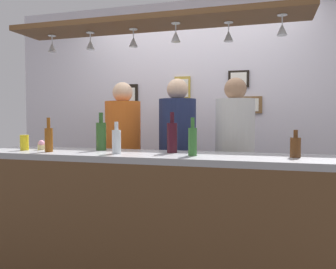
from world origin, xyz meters
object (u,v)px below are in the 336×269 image
at_px(picture_frame_lower_pair, 248,105).
at_px(bottle_wine_dark_red, 172,137).
at_px(bottle_beer_amber_tall, 49,139).
at_px(drink_can, 24,143).
at_px(cupcake, 41,145).
at_px(bottle_champagne_green, 101,135).
at_px(bottle_beer_brown_stubby, 295,147).
at_px(person_middle_navy_shirt, 177,151).
at_px(picture_frame_caricature, 127,99).
at_px(bottle_beer_green_import, 193,141).
at_px(person_right_white_patterned_shirt, 235,153).
at_px(bottle_soda_clear, 116,141).
at_px(picture_frame_upper_small, 239,79).
at_px(person_left_orange_shirt, 123,150).
at_px(picture_frame_crest, 182,88).

bearing_deg(picture_frame_lower_pair, bottle_wine_dark_red, -109.56).
distance_m(bottle_beer_amber_tall, drink_can, 0.27).
xyz_separation_m(drink_can, cupcake, (0.11, 0.07, -0.03)).
distance_m(bottle_champagne_green, bottle_beer_brown_stubby, 1.46).
relative_size(person_middle_navy_shirt, picture_frame_caricature, 4.87).
xyz_separation_m(bottle_beer_green_import, picture_frame_lower_pair, (0.28, 1.47, 0.29)).
bearing_deg(person_right_white_patterned_shirt, bottle_wine_dark_red, -123.38).
distance_m(bottle_champagne_green, picture_frame_lower_pair, 1.69).
bearing_deg(bottle_beer_brown_stubby, bottle_champagne_green, 175.86).
xyz_separation_m(bottle_beer_green_import, bottle_beer_amber_tall, (-1.10, -0.04, -0.00)).
height_order(bottle_soda_clear, cupcake, bottle_soda_clear).
height_order(person_right_white_patterned_shirt, cupcake, person_right_white_patterned_shirt).
xyz_separation_m(bottle_soda_clear, picture_frame_caricature, (-0.54, 1.49, 0.39)).
distance_m(bottle_beer_amber_tall, picture_frame_upper_small, 2.07).
relative_size(bottle_beer_amber_tall, cupcake, 3.33).
relative_size(person_left_orange_shirt, picture_frame_crest, 6.31).
bearing_deg(bottle_beer_brown_stubby, bottle_beer_green_import, -172.69).
distance_m(person_middle_navy_shirt, bottle_soda_clear, 0.83).
relative_size(bottle_wine_dark_red, bottle_beer_brown_stubby, 1.67).
bearing_deg(bottle_beer_green_import, picture_frame_crest, 106.50).
relative_size(person_middle_navy_shirt, bottle_beer_brown_stubby, 9.21).
height_order(person_middle_navy_shirt, picture_frame_lower_pair, person_middle_navy_shirt).
bearing_deg(picture_frame_upper_small, picture_frame_lower_pair, 0.00).
height_order(person_left_orange_shirt, picture_frame_crest, picture_frame_crest).
bearing_deg(person_left_orange_shirt, person_middle_navy_shirt, -0.00).
distance_m(bottle_beer_green_import, bottle_beer_amber_tall, 1.11).
relative_size(bottle_soda_clear, drink_can, 1.89).
relative_size(person_left_orange_shirt, bottle_beer_amber_tall, 6.31).
bearing_deg(bottle_wine_dark_red, picture_frame_caricature, 124.78).
height_order(person_middle_navy_shirt, bottle_beer_amber_tall, person_middle_navy_shirt).
bearing_deg(picture_frame_lower_pair, bottle_beer_brown_stubby, -74.42).
bearing_deg(person_left_orange_shirt, picture_frame_caricature, 109.56).
height_order(picture_frame_lower_pair, picture_frame_caricature, picture_frame_caricature).
relative_size(picture_frame_lower_pair, picture_frame_caricature, 0.88).
distance_m(bottle_beer_brown_stubby, picture_frame_crest, 1.84).
relative_size(cupcake, picture_frame_lower_pair, 0.26).
relative_size(bottle_beer_brown_stubby, picture_frame_caricature, 0.53).
distance_m(picture_frame_crest, picture_frame_upper_small, 0.62).
bearing_deg(person_right_white_patterned_shirt, bottle_soda_clear, -134.53).
xyz_separation_m(person_left_orange_shirt, picture_frame_crest, (0.42, 0.70, 0.64)).
bearing_deg(person_left_orange_shirt, bottle_beer_brown_stubby, -24.17).
relative_size(bottle_soda_clear, bottle_beer_brown_stubby, 1.28).
bearing_deg(bottle_wine_dark_red, picture_frame_lower_pair, 70.44).
xyz_separation_m(bottle_beer_green_import, picture_frame_crest, (-0.44, 1.47, 0.49)).
height_order(bottle_beer_amber_tall, cupcake, bottle_beer_amber_tall).
distance_m(person_left_orange_shirt, person_right_white_patterned_shirt, 1.06).
bearing_deg(bottle_beer_amber_tall, picture_frame_caricature, 89.87).
height_order(bottle_wine_dark_red, cupcake, bottle_wine_dark_red).
distance_m(bottle_soda_clear, picture_frame_caricature, 1.63).
bearing_deg(bottle_wine_dark_red, person_right_white_patterned_shirt, 56.62).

